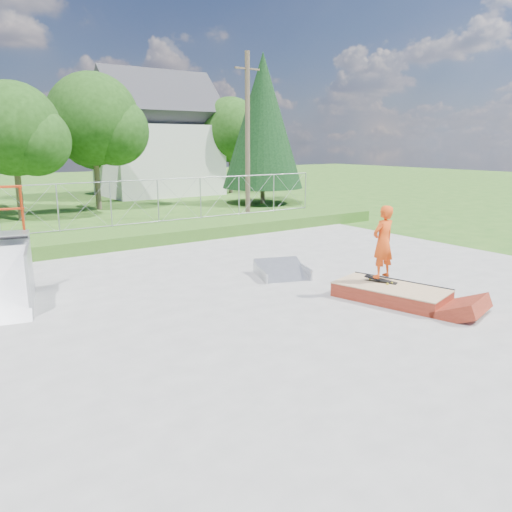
{
  "coord_description": "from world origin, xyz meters",
  "views": [
    {
      "loc": [
        -6.48,
        -8.79,
        3.75
      ],
      "look_at": [
        0.19,
        0.78,
        1.1
      ],
      "focal_mm": 35.0,
      "sensor_mm": 36.0,
      "label": 1
    }
  ],
  "objects": [
    {
      "name": "ground",
      "position": [
        0.0,
        0.0,
        0.0
      ],
      "size": [
        120.0,
        120.0,
        0.0
      ],
      "primitive_type": "plane",
      "color": "#2A5B1A",
      "rests_on": "ground"
    },
    {
      "name": "concrete_pad",
      "position": [
        0.0,
        0.0,
        0.02
      ],
      "size": [
        20.0,
        16.0,
        0.04
      ],
      "primitive_type": "cube",
      "color": "gray",
      "rests_on": "ground"
    },
    {
      "name": "grass_berm",
      "position": [
        0.0,
        9.5,
        0.25
      ],
      "size": [
        24.0,
        3.0,
        0.5
      ],
      "primitive_type": "cube",
      "color": "#2A5B1A",
      "rests_on": "ground"
    },
    {
      "name": "grind_box",
      "position": [
        2.78,
        -1.19,
        0.2
      ],
      "size": [
        1.93,
        2.87,
        0.39
      ],
      "rotation": [
        0.0,
        0.0,
        0.27
      ],
      "color": "maroon",
      "rests_on": "concrete_pad"
    },
    {
      "name": "flat_bank_ramp",
      "position": [
        1.99,
        2.06,
        0.2
      ],
      "size": [
        1.73,
        1.78,
        0.41
      ],
      "primitive_type": null,
      "rotation": [
        0.0,
        0.0,
        -0.34
      ],
      "color": "#ADAFB5",
      "rests_on": "concrete_pad"
    },
    {
      "name": "skateboard",
      "position": [
        2.86,
        -0.8,
        0.43
      ],
      "size": [
        0.56,
        0.81,
        0.13
      ],
      "primitive_type": "cube",
      "rotation": [
        0.14,
        0.0,
        0.48
      ],
      "color": "black",
      "rests_on": "grind_box"
    },
    {
      "name": "skater",
      "position": [
        2.86,
        -0.8,
        1.33
      ],
      "size": [
        0.66,
        0.45,
        1.78
      ],
      "primitive_type": "imported",
      "rotation": [
        0.0,
        0.0,
        3.17
      ],
      "color": "#F04C15",
      "rests_on": "grind_box"
    },
    {
      "name": "chain_link_fence",
      "position": [
        0.0,
        10.5,
        1.4
      ],
      "size": [
        20.0,
        0.06,
        1.8
      ],
      "primitive_type": null,
      "color": "#989AA0",
      "rests_on": "grass_berm"
    },
    {
      "name": "gable_house",
      "position": [
        9.0,
        26.0,
        3.84
      ],
      "size": [
        8.4,
        6.08,
        8.94
      ],
      "color": "silver",
      "rests_on": "ground"
    },
    {
      "name": "utility_pole",
      "position": [
        7.5,
        12.0,
        4.0
      ],
      "size": [
        0.24,
        0.24,
        8.0
      ],
      "primitive_type": "cylinder",
      "color": "brown",
      "rests_on": "ground"
    },
    {
      "name": "tree_left_near",
      "position": [
        -1.75,
        17.83,
        4.24
      ],
      "size": [
        4.76,
        4.48,
        6.65
      ],
      "color": "brown",
      "rests_on": "ground"
    },
    {
      "name": "tree_center",
      "position": [
        2.78,
        19.81,
        4.85
      ],
      "size": [
        5.44,
        5.12,
        7.6
      ],
      "color": "brown",
      "rests_on": "ground"
    },
    {
      "name": "tree_right_far",
      "position": [
        14.27,
        23.82,
        4.54
      ],
      "size": [
        5.1,
        4.8,
        7.12
      ],
      "color": "brown",
      "rests_on": "ground"
    },
    {
      "name": "tree_back_mid",
      "position": [
        5.21,
        27.86,
        3.63
      ],
      "size": [
        4.08,
        3.84,
        5.7
      ],
      "color": "brown",
      "rests_on": "ground"
    },
    {
      "name": "conifer_tree",
      "position": [
        12.0,
        17.0,
        5.05
      ],
      "size": [
        5.04,
        5.04,
        9.1
      ],
      "color": "brown",
      "rests_on": "ground"
    }
  ]
}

